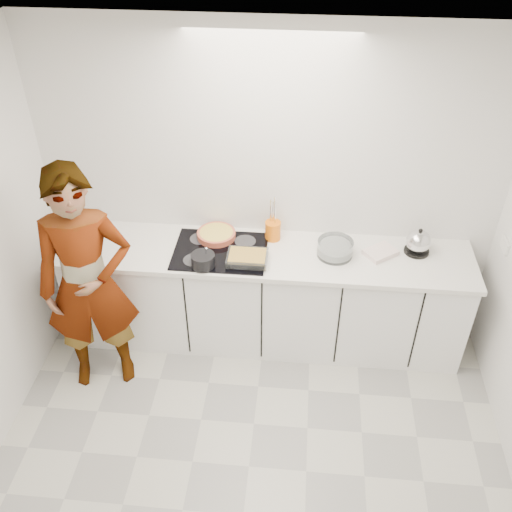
# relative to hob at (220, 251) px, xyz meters

# --- Properties ---
(floor) EXTENTS (3.60, 3.20, 0.00)m
(floor) POSITION_rel_hob_xyz_m (0.35, -1.26, -0.92)
(floor) COLOR beige
(floor) RESTS_ON ground
(ceiling) EXTENTS (3.60, 3.20, 0.00)m
(ceiling) POSITION_rel_hob_xyz_m (0.35, -1.26, 1.68)
(ceiling) COLOR white
(ceiling) RESTS_ON wall_back
(wall_back) EXTENTS (3.60, 0.00, 2.60)m
(wall_back) POSITION_rel_hob_xyz_m (0.35, 0.34, 0.38)
(wall_back) COLOR silver
(wall_back) RESTS_ON ground
(base_cabinets) EXTENTS (3.20, 0.58, 0.87)m
(base_cabinets) POSITION_rel_hob_xyz_m (0.35, 0.02, -0.48)
(base_cabinets) COLOR white
(base_cabinets) RESTS_ON floor
(countertop) EXTENTS (3.24, 0.64, 0.04)m
(countertop) POSITION_rel_hob_xyz_m (0.35, 0.02, -0.03)
(countertop) COLOR white
(countertop) RESTS_ON base_cabinets
(hob) EXTENTS (0.72, 0.54, 0.01)m
(hob) POSITION_rel_hob_xyz_m (0.00, 0.00, 0.00)
(hob) COLOR black
(hob) RESTS_ON countertop
(tart_dish) EXTENTS (0.40, 0.40, 0.05)m
(tart_dish) POSITION_rel_hob_xyz_m (-0.06, 0.17, 0.03)
(tart_dish) COLOR #C4573D
(tart_dish) RESTS_ON hob
(saucepan) EXTENTS (0.21, 0.21, 0.17)m
(saucepan) POSITION_rel_hob_xyz_m (-0.10, -0.20, 0.06)
(saucepan) COLOR black
(saucepan) RESTS_ON hob
(baking_dish) EXTENTS (0.31, 0.23, 0.06)m
(baking_dish) POSITION_rel_hob_xyz_m (0.23, -0.11, 0.04)
(baking_dish) COLOR silver
(baking_dish) RESTS_ON hob
(mixing_bowl) EXTENTS (0.37, 0.37, 0.13)m
(mixing_bowl) POSITION_rel_hob_xyz_m (0.89, 0.04, 0.05)
(mixing_bowl) COLOR silver
(mixing_bowl) RESTS_ON countertop
(tea_towel) EXTENTS (0.29, 0.28, 0.04)m
(tea_towel) POSITION_rel_hob_xyz_m (1.24, 0.08, 0.01)
(tea_towel) COLOR white
(tea_towel) RESTS_ON countertop
(kettle) EXTENTS (0.24, 0.24, 0.22)m
(kettle) POSITION_rel_hob_xyz_m (1.52, 0.14, 0.09)
(kettle) COLOR black
(kettle) RESTS_ON countertop
(utensil_crock) EXTENTS (0.14, 0.14, 0.16)m
(utensil_crock) POSITION_rel_hob_xyz_m (0.39, 0.22, 0.07)
(utensil_crock) COLOR orange
(utensil_crock) RESTS_ON countertop
(cook) EXTENTS (0.78, 0.62, 1.88)m
(cook) POSITION_rel_hob_xyz_m (-0.88, -0.52, 0.02)
(cook) COLOR white
(cook) RESTS_ON floor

